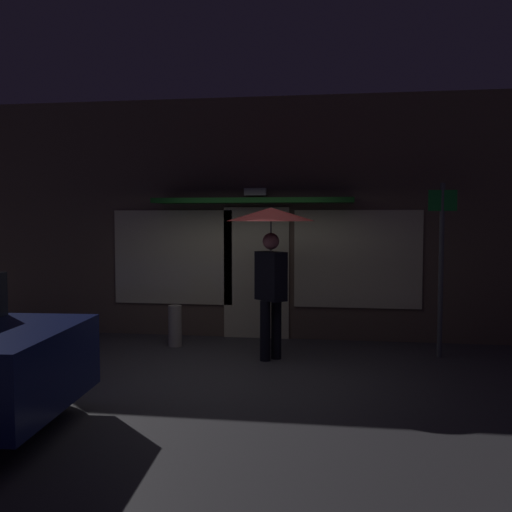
{
  "coord_description": "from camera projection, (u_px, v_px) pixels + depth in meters",
  "views": [
    {
      "loc": [
        1.42,
        -7.39,
        2.03
      ],
      "look_at": [
        0.21,
        0.72,
        1.48
      ],
      "focal_mm": 40.72,
      "sensor_mm": 36.0,
      "label": 1
    }
  ],
  "objects": [
    {
      "name": "ground_plane",
      "position": [
        232.0,
        372.0,
        7.64
      ],
      "size": [
        18.0,
        18.0,
        0.0
      ],
      "primitive_type": "plane",
      "color": "#423F44"
    },
    {
      "name": "building_facade",
      "position": [
        258.0,
        220.0,
        9.82
      ],
      "size": [
        10.49,
        1.0,
        4.02
      ],
      "color": "brown",
      "rests_on": "ground"
    },
    {
      "name": "person_with_umbrella",
      "position": [
        271.0,
        237.0,
        8.17
      ],
      "size": [
        1.25,
        1.25,
        2.17
      ],
      "rotation": [
        0.0,
        0.0,
        2.36
      ],
      "color": "black",
      "rests_on": "ground"
    },
    {
      "name": "street_sign_post",
      "position": [
        441.0,
        259.0,
        8.35
      ],
      "size": [
        0.4,
        0.07,
        2.52
      ],
      "color": "#595B60",
      "rests_on": "ground"
    },
    {
      "name": "sidewalk_bollard",
      "position": [
        175.0,
        326.0,
        9.14
      ],
      "size": [
        0.21,
        0.21,
        0.65
      ],
      "primitive_type": "cylinder",
      "color": "#B2A899",
      "rests_on": "ground"
    }
  ]
}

